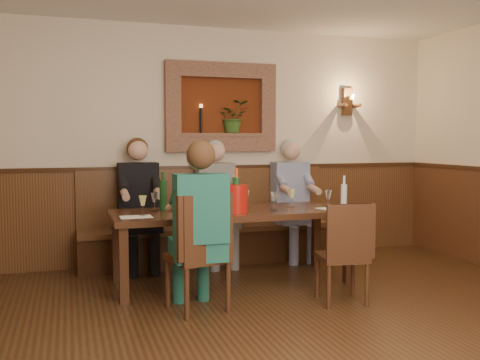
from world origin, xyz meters
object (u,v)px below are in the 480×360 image
object	(u,v)px
wine_bottle_green_b	(163,195)
water_bottle	(344,196)
chair_near_left	(199,277)
person_bench_mid	(217,213)
dining_table	(232,217)
person_bench_right	(293,210)
bench	(209,235)
spittoon_bucket	(236,199)
chair_near_right	(342,273)
wine_bottle_green_a	(236,193)
person_chair_front	(198,241)
person_bench_left	(140,216)

from	to	relation	value
wine_bottle_green_b	water_bottle	size ratio (longest dim) A/B	1.13
chair_near_left	person_bench_mid	size ratio (longest dim) A/B	0.70
dining_table	person_bench_right	size ratio (longest dim) A/B	1.64
bench	spittoon_bucket	xyz separation A→B (m)	(-0.01, -1.11, 0.56)
chair_near_right	wine_bottle_green_a	size ratio (longest dim) A/B	2.12
spittoon_bucket	chair_near_left	bearing A→B (deg)	-131.59
wine_bottle_green_b	chair_near_left	bearing A→B (deg)	-81.49
person_chair_front	spittoon_bucket	distance (m)	0.85
person_bench_left	spittoon_bucket	world-z (taller)	person_bench_left
person_bench_mid	spittoon_bucket	xyz separation A→B (m)	(-0.09, -1.00, 0.28)
bench	chair_near_left	world-z (taller)	bench
chair_near_left	person_bench_mid	distance (m)	1.73
chair_near_right	wine_bottle_green_b	bearing A→B (deg)	151.69
person_bench_right	wine_bottle_green_a	xyz separation A→B (m)	(-1.02, -0.93, 0.32)
dining_table	person_bench_left	world-z (taller)	person_bench_left
spittoon_bucket	wine_bottle_green_b	bearing A→B (deg)	152.90
person_bench_mid	wine_bottle_green_b	xyz separation A→B (m)	(-0.75, -0.67, 0.31)
chair_near_left	person_bench_right	xyz separation A→B (m)	(1.56, 1.59, 0.31)
wine_bottle_green_a	water_bottle	xyz separation A→B (m)	(1.08, -0.21, -0.04)
spittoon_bucket	chair_near_right	bearing A→B (deg)	-45.10
bench	chair_near_left	bearing A→B (deg)	-107.40
bench	person_bench_mid	world-z (taller)	person_bench_mid
chair_near_left	wine_bottle_green_b	world-z (taller)	wine_bottle_green_b
wine_bottle_green_a	spittoon_bucket	bearing A→B (deg)	-110.09
chair_near_right	wine_bottle_green_a	world-z (taller)	wine_bottle_green_a
dining_table	person_bench_left	size ratio (longest dim) A/B	1.62
wine_bottle_green_a	person_bench_mid	bearing A→B (deg)	86.33
bench	spittoon_bucket	distance (m)	1.24
bench	person_chair_front	xyz separation A→B (m)	(-0.54, -1.72, 0.28)
person_bench_right	wine_bottle_green_b	distance (m)	1.85
person_chair_front	chair_near_right	bearing A→B (deg)	-6.71
person_bench_left	wine_bottle_green_a	distance (m)	1.29
chair_near_right	spittoon_bucket	distance (m)	1.24
chair_near_left	water_bottle	world-z (taller)	water_bottle
bench	wine_bottle_green_a	bearing A→B (deg)	-89.10
spittoon_bucket	water_bottle	distance (m)	1.12
chair_near_right	person_chair_front	world-z (taller)	person_chair_front
wine_bottle_green_b	water_bottle	world-z (taller)	wine_bottle_green_b
person_bench_right	person_chair_front	size ratio (longest dim) A/B	1.00
chair_near_right	person_bench_left	distance (m)	2.39
person_bench_left	spittoon_bucket	size ratio (longest dim) A/B	5.50
dining_table	water_bottle	distance (m)	1.16
water_bottle	chair_near_right	bearing A→B (deg)	-119.36
bench	water_bottle	size ratio (longest dim) A/B	8.62
person_bench_mid	person_chair_front	distance (m)	1.72
chair_near_left	wine_bottle_green_a	size ratio (longest dim) A/B	2.37
bench	chair_near_right	bearing A→B (deg)	-68.21
bench	wine_bottle_green_a	size ratio (longest dim) A/B	6.98
bench	chair_near_left	size ratio (longest dim) A/B	2.95
person_bench_right	spittoon_bucket	bearing A→B (deg)	-136.15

